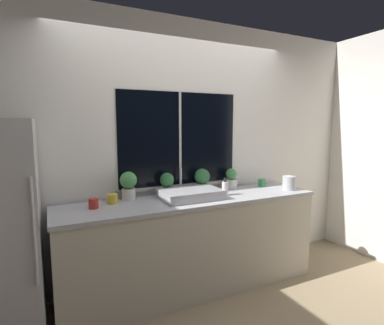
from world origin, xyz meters
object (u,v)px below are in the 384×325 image
Objects in this scene: sink at (190,194)px; potted_plant_far_right at (231,179)px; potted_plant_far_left at (128,184)px; kettle at (289,182)px; potted_plant_center_left at (167,183)px; mug_red at (94,203)px; potted_plant_center_right at (202,179)px; mug_yellow at (112,199)px; soap_bottle at (225,188)px; mug_green at (262,183)px.

sink is 0.65m from potted_plant_far_right.
potted_plant_far_right is (1.15, 0.00, -0.04)m from potted_plant_far_left.
potted_plant_far_right reaches higher than kettle.
potted_plant_center_left is 2.66× the size of mug_red.
kettle is at bearing -6.06° from sink.
potted_plant_far_right is at bearing 0.00° from potted_plant_center_left.
potted_plant_center_right is 2.63× the size of mug_yellow.
sink is at bearing 174.74° from soap_bottle.
mug_red is at bearing -154.70° from potted_plant_far_left.
mug_yellow is at bearing 171.03° from soap_bottle.
mug_red is at bearing -171.83° from potted_plant_center_right.
potted_plant_far_right reaches higher than soap_bottle.
kettle is (0.90, -0.33, -0.05)m from potted_plant_center_right.
soap_bottle is at bearing -5.26° from sink.
sink reaches higher than mug_red.
mug_yellow is (0.17, 0.09, 0.00)m from mug_red.
mug_yellow is (-0.17, -0.08, -0.10)m from potted_plant_far_left.
kettle is (1.29, -0.33, -0.05)m from potted_plant_center_left.
potted_plant_center_right reaches higher than mug_green.
mug_green is (0.99, 0.15, -0.00)m from sink.
mug_red is 0.52× the size of kettle.
potted_plant_center_left is at bearing 180.00° from potted_plant_center_right.
potted_plant_far_left reaches higher than mug_yellow.
potted_plant_center_right is (0.79, 0.00, -0.01)m from potted_plant_far_left.
potted_plant_center_right is 0.96m from kettle.
potted_plant_center_left is at bearing 180.00° from potted_plant_far_right.
mug_green is 1.87m from mug_red.
potted_plant_far_left reaches higher than soap_bottle.
soap_bottle is (-0.23, -0.25, -0.04)m from potted_plant_far_right.
soap_bottle is 2.03× the size of mug_green.
sink is 1.14m from kettle.
potted_plant_center_right is at bearing 0.00° from potted_plant_far_left.
sink reaches higher than mug_green.
potted_plant_far_right is 2.40× the size of mug_yellow.
potted_plant_center_left is at bearing 154.97° from soap_bottle.
potted_plant_center_right reaches higher than kettle.
potted_plant_far_left is 3.10× the size of mug_green.
potted_plant_far_right is 1.50m from mug_red.
potted_plant_far_left is 0.39m from potted_plant_center_left.
soap_bottle is (0.13, -0.25, -0.06)m from potted_plant_center_right.
potted_plant_far_left is 3.10× the size of mug_red.
mug_red is at bearing -153.49° from mug_yellow.
potted_plant_center_right is 0.96m from mug_yellow.
potted_plant_center_right is at bearing 117.94° from soap_bottle.
mug_green is at bearing -9.26° from potted_plant_far_right.
mug_green is (1.53, -0.06, -0.11)m from potted_plant_far_left.
soap_bottle is at bearing -163.28° from mug_green.
potted_plant_far_right is 1.28× the size of soap_bottle.
potted_plant_far_right is at bearing 3.26° from mug_yellow.
kettle is (1.85, -0.26, 0.04)m from mug_yellow.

